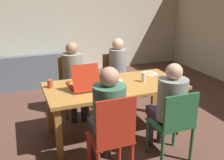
{
  "coord_description": "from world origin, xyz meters",
  "views": [
    {
      "loc": [
        -1.26,
        -3.12,
        1.96
      ],
      "look_at": [
        0.0,
        0.1,
        0.78
      ],
      "focal_mm": 41.53,
      "sensor_mm": 36.0,
      "label": 1
    }
  ],
  "objects": [
    {
      "name": "back_wall",
      "position": [
        0.0,
        3.29,
        1.3
      ],
      "size": [
        6.49,
        0.12,
        2.61
      ],
      "primitive_type": "cube",
      "color": "beige",
      "rests_on": "ground"
    },
    {
      "name": "person_1",
      "position": [
        -0.39,
        -0.78,
        0.74
      ],
      "size": [
        0.34,
        0.54,
        1.26
      ],
      "color": "#41373F",
      "rests_on": "ground"
    },
    {
      "name": "chair_1",
      "position": [
        -0.39,
        -0.93,
        0.53
      ],
      "size": [
        0.44,
        0.4,
        1.0
      ],
      "color": "#B02A19",
      "rests_on": "ground"
    },
    {
      "name": "plate_0",
      "position": [
        0.69,
        0.25,
        0.76
      ],
      "size": [
        0.24,
        0.24,
        0.03
      ],
      "color": "white",
      "rests_on": "dining_table"
    },
    {
      "name": "pizza_box_0",
      "position": [
        -0.43,
        0.09,
        0.8
      ],
      "size": [
        0.35,
        0.5,
        0.35
      ],
      "color": "#AE2611",
      "rests_on": "dining_table"
    },
    {
      "name": "ground_plane",
      "position": [
        0.0,
        0.0,
        0.0
      ],
      "size": [
        20.0,
        20.0,
        0.0
      ],
      "primitive_type": "plane",
      "color": "brown"
    },
    {
      "name": "person_3",
      "position": [
        0.4,
        -0.73,
        0.71
      ],
      "size": [
        0.35,
        0.54,
        1.21
      ],
      "color": "#433448",
      "rests_on": "ground"
    },
    {
      "name": "chair_0",
      "position": [
        0.4,
        0.94,
        0.51
      ],
      "size": [
        0.44,
        0.41,
        0.92
      ],
      "color": "brown",
      "rests_on": "ground"
    },
    {
      "name": "plate_1",
      "position": [
        0.05,
        0.12,
        0.76
      ],
      "size": [
        0.23,
        0.23,
        0.03
      ],
      "color": "white",
      "rests_on": "dining_table"
    },
    {
      "name": "drinking_glass_2",
      "position": [
        -0.09,
        -0.35,
        0.8
      ],
      "size": [
        0.07,
        0.07,
        0.12
      ],
      "primitive_type": "cylinder",
      "color": "#E2C55F",
      "rests_on": "dining_table"
    },
    {
      "name": "drinking_glass_0",
      "position": [
        0.42,
        -0.05,
        0.82
      ],
      "size": [
        0.07,
        0.07,
        0.14
      ],
      "primitive_type": "cylinder",
      "color": "silver",
      "rests_on": "dining_table"
    },
    {
      "name": "chair_3",
      "position": [
        0.4,
        -0.88,
        0.52
      ],
      "size": [
        0.46,
        0.41,
        0.91
      ],
      "color": "#286239",
      "rests_on": "ground"
    },
    {
      "name": "dining_table",
      "position": [
        0.0,
        0.0,
        0.66
      ],
      "size": [
        1.9,
        0.92,
        0.75
      ],
      "color": "#B47B38",
      "rests_on": "ground"
    },
    {
      "name": "chair_2",
      "position": [
        -0.39,
        0.91,
        0.52
      ],
      "size": [
        0.42,
        0.44,
        0.97
      ],
      "color": "olive",
      "rests_on": "ground"
    },
    {
      "name": "person_2",
      "position": [
        -0.39,
        0.77,
        0.72
      ],
      "size": [
        0.33,
        0.51,
        1.22
      ],
      "color": "#2B3446",
      "rests_on": "ground"
    },
    {
      "name": "person_0",
      "position": [
        0.4,
        0.81,
        0.72
      ],
      "size": [
        0.3,
        0.47,
        1.22
      ],
      "color": "#33404A",
      "rests_on": "ground"
    },
    {
      "name": "drinking_glass_1",
      "position": [
        -0.85,
        0.2,
        0.8
      ],
      "size": [
        0.07,
        0.07,
        0.11
      ],
      "primitive_type": "cylinder",
      "color": "#BD502D",
      "rests_on": "dining_table"
    },
    {
      "name": "couch",
      "position": [
        -0.76,
        2.64,
        0.26
      ],
      "size": [
        1.8,
        0.9,
        0.72
      ],
      "color": "slate",
      "rests_on": "ground"
    }
  ]
}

